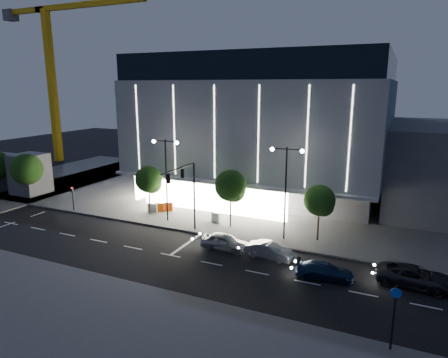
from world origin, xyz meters
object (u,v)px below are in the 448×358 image
tower_crane (53,52)px  barrier_b (152,208)px  car_second (270,251)px  car_fourth (415,277)px  car_lead (225,242)px  traffic_mast (187,186)px  barrier_d (216,218)px  street_lamp_east (286,180)px  tree_right (320,202)px  car_third (325,271)px  tree_left (149,181)px  street_lamp_west (166,168)px  barrier_a (159,207)px  ped_signal_far (73,196)px  cycle_sign_pole (394,315)px  barrier_c (168,207)px  tree_mid (231,187)px

tower_crane → barrier_b: (34.78, -20.29, -19.86)m
car_second → car_fourth: bearing=-85.1°
car_lead → traffic_mast: bearing=68.8°
barrier_b → barrier_d: same height
street_lamp_east → tree_right: 3.81m
car_second → barrier_b: (-16.18, 6.17, -0.03)m
tower_crane → barrier_d: 51.49m
car_lead → car_third: car_lead is taller
tree_left → car_third: tree_left is taller
street_lamp_west → tree_left: street_lamp_west is taller
tree_right → barrier_a: size_ratio=5.01×
ped_signal_far → car_fourth: (36.25, -3.24, -1.14)m
tower_crane → car_second: 60.74m
cycle_sign_pole → tree_left: tree_left is taller
car_lead → barrier_b: size_ratio=4.04×
barrier_b → tree_right: bearing=-16.0°
cycle_sign_pole → car_third: bearing=124.5°
cycle_sign_pole → car_lead: (-14.19, 9.08, -1.53)m
tree_right → ped_signal_far: bearing=-174.9°
car_second → barrier_d: bearing=59.2°
traffic_mast → barrier_a: traffic_mast is taller
tower_crane → barrier_d: (42.92, -20.38, -19.86)m
ped_signal_far → barrier_d: (17.00, 3.13, -1.24)m
car_second → car_fourth: 11.23m
cycle_sign_pole → ped_signal_far: bearing=161.1°
barrier_c → street_lamp_west: bearing=-83.3°
car_lead → barrier_a: 13.17m
street_lamp_east → tree_left: bearing=176.3°
cycle_sign_pole → car_lead: bearing=147.4°
tower_crane → barrier_c: (36.19, -19.16, -19.86)m
tree_mid → barrier_a: bearing=172.8°
ped_signal_far → barrier_b: bearing=20.0°
cycle_sign_pole → tree_right: size_ratio=0.73×
car_third → traffic_mast: bearing=67.7°
barrier_c → street_lamp_east: bearing=-35.6°
tower_crane → tree_right: 60.22m
tree_left → tree_right: tree_left is taller
car_fourth → barrier_d: 20.28m
street_lamp_east → car_third: bearing=-51.3°
car_second → barrier_a: (-15.59, 6.69, -0.03)m
tree_right → barrier_a: bearing=176.3°
cycle_sign_pole → tower_crane: (-60.92, 35.51, 18.22)m
cycle_sign_pole → tree_mid: tree_mid is taller
street_lamp_west → barrier_c: bearing=121.4°
tree_mid → car_lead: bearing=-71.9°
car_fourth → barrier_a: car_fourth is taller
barrier_a → barrier_c: (0.83, 0.61, 0.00)m
cycle_sign_pole → car_second: cycle_sign_pole is taller
car_fourth → tree_right: bearing=57.9°
tree_left → cycle_sign_pole: bearing=-29.2°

